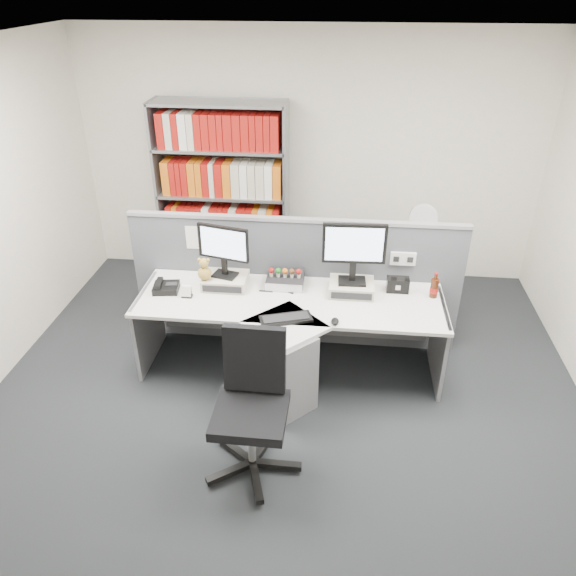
# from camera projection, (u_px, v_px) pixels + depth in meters

# --- Properties ---
(ground) EXTENTS (5.50, 5.50, 0.00)m
(ground) POSITION_uv_depth(u_px,v_px,m) (279.00, 431.00, 4.32)
(ground) COLOR #282B2F
(ground) RESTS_ON ground
(room_shell) EXTENTS (5.04, 5.54, 2.72)m
(room_shell) POSITION_uv_depth(u_px,v_px,m) (277.00, 218.00, 3.43)
(room_shell) COLOR white
(room_shell) RESTS_ON ground
(partition) EXTENTS (3.00, 0.08, 1.27)m
(partition) POSITION_uv_depth(u_px,v_px,m) (295.00, 281.00, 5.07)
(partition) COLOR #54575F
(partition) RESTS_ON ground
(desk) EXTENTS (2.60, 1.20, 0.72)m
(desk) POSITION_uv_depth(u_px,v_px,m) (287.00, 339.00, 4.60)
(desk) COLOR white
(desk) RESTS_ON ground
(monitor_riser_left) EXTENTS (0.38, 0.31, 0.10)m
(monitor_riser_left) POSITION_uv_depth(u_px,v_px,m) (225.00, 281.00, 4.83)
(monitor_riser_left) COLOR beige
(monitor_riser_left) RESTS_ON desk
(monitor_riser_right) EXTENTS (0.38, 0.31, 0.10)m
(monitor_riser_right) POSITION_uv_depth(u_px,v_px,m) (351.00, 287.00, 4.73)
(monitor_riser_right) COLOR beige
(monitor_riser_right) RESTS_ON desk
(monitor_left) EXTENTS (0.45, 0.19, 0.47)m
(monitor_left) POSITION_uv_depth(u_px,v_px,m) (223.00, 247.00, 4.67)
(monitor_left) COLOR black
(monitor_left) RESTS_ON monitor_riser_left
(monitor_right) EXTENTS (0.53, 0.18, 0.54)m
(monitor_right) POSITION_uv_depth(u_px,v_px,m) (354.00, 248.00, 4.55)
(monitor_right) COLOR black
(monitor_right) RESTS_ON monitor_riser_right
(desktop_pc) EXTENTS (0.32, 0.29, 0.08)m
(desktop_pc) POSITION_uv_depth(u_px,v_px,m) (285.00, 280.00, 4.85)
(desktop_pc) COLOR black
(desktop_pc) RESTS_ON desk
(figurines) EXTENTS (0.29, 0.05, 0.09)m
(figurines) POSITION_uv_depth(u_px,v_px,m) (285.00, 272.00, 4.79)
(figurines) COLOR beige
(figurines) RESTS_ON desktop_pc
(keyboard) EXTENTS (0.44, 0.28, 0.03)m
(keyboard) POSITION_uv_depth(u_px,v_px,m) (286.00, 319.00, 4.37)
(keyboard) COLOR black
(keyboard) RESTS_ON desk
(mouse) EXTENTS (0.06, 0.10, 0.04)m
(mouse) POSITION_uv_depth(u_px,v_px,m) (335.00, 321.00, 4.33)
(mouse) COLOR black
(mouse) RESTS_ON desk
(desk_phone) EXTENTS (0.24, 0.22, 0.09)m
(desk_phone) POSITION_uv_depth(u_px,v_px,m) (166.00, 287.00, 4.76)
(desk_phone) COLOR black
(desk_phone) RESTS_ON desk
(desk_calendar) EXTENTS (0.09, 0.07, 0.11)m
(desk_calendar) POSITION_uv_depth(u_px,v_px,m) (187.00, 292.00, 4.67)
(desk_calendar) COLOR black
(desk_calendar) RESTS_ON desk
(plush_toy) EXTENTS (0.12, 0.12, 0.20)m
(plush_toy) POSITION_uv_depth(u_px,v_px,m) (204.00, 270.00, 4.71)
(plush_toy) COLOR #AE8D3A
(plush_toy) RESTS_ON monitor_riser_left
(speaker) EXTENTS (0.19, 0.11, 0.13)m
(speaker) POSITION_uv_depth(u_px,v_px,m) (398.00, 285.00, 4.74)
(speaker) COLOR black
(speaker) RESTS_ON desk
(cola_bottle) EXTENTS (0.07, 0.07, 0.23)m
(cola_bottle) POSITION_uv_depth(u_px,v_px,m) (434.00, 288.00, 4.65)
(cola_bottle) COLOR #3F190A
(cola_bottle) RESTS_ON desk
(shelving_unit) EXTENTS (1.41, 0.40, 2.00)m
(shelving_unit) POSITION_uv_depth(u_px,v_px,m) (223.00, 198.00, 6.02)
(shelving_unit) COLOR gray
(shelving_unit) RESTS_ON ground
(filing_cabinet) EXTENTS (0.45, 0.61, 0.70)m
(filing_cabinet) POSITION_uv_depth(u_px,v_px,m) (416.00, 278.00, 5.75)
(filing_cabinet) COLOR gray
(filing_cabinet) RESTS_ON ground
(desk_fan) EXTENTS (0.28, 0.16, 0.46)m
(desk_fan) POSITION_uv_depth(u_px,v_px,m) (423.00, 221.00, 5.43)
(desk_fan) COLOR white
(desk_fan) RESTS_ON filing_cabinet
(office_chair) EXTENTS (0.66, 0.69, 1.04)m
(office_chair) POSITION_uv_depth(u_px,v_px,m) (252.00, 401.00, 3.79)
(office_chair) COLOR silver
(office_chair) RESTS_ON ground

